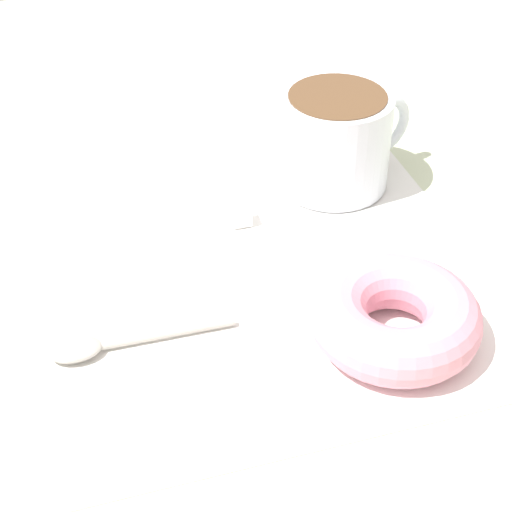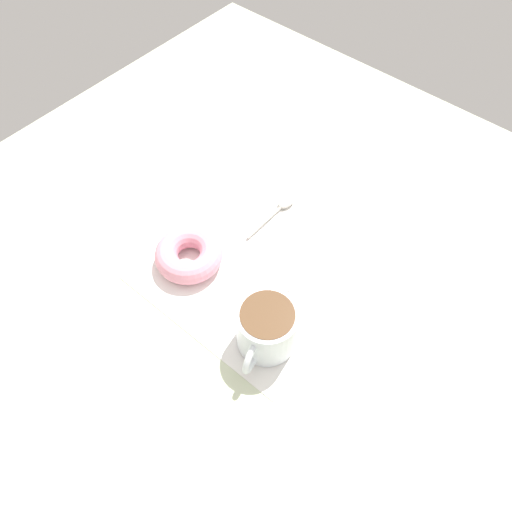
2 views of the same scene
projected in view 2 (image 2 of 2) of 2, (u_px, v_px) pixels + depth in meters
ground_plane at (258, 269)px, 85.81cm from camera, size 120.00×120.00×2.00cm
napkin at (256, 263)px, 85.09cm from camera, size 33.86×33.86×0.30cm
coffee_cup at (266, 328)px, 73.28cm from camera, size 9.16×12.16×8.15cm
donut at (189, 254)px, 83.59cm from camera, size 11.42×11.42×3.87cm
spoon at (280, 207)px, 91.46cm from camera, size 2.42×12.63×0.90cm
sugar_cube at (285, 286)px, 81.46cm from camera, size 1.50×1.50×1.50cm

